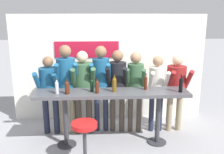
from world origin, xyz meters
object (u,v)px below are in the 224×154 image
person_far_left (49,87)px  wine_bottle_6 (146,82)px  person_center_right (117,82)px  wine_bottle_3 (57,87)px  person_left (66,80)px  wine_bottle_5 (67,87)px  wine_bottle_1 (181,84)px  tasting_table (112,100)px  person_far_right (157,86)px  wine_bottle_2 (114,84)px  person_right (135,83)px  wine_bottle_4 (97,86)px  person_center_left (83,84)px  person_rightmost (176,85)px  wine_bottle_0 (92,85)px  person_center (101,79)px  bar_stool (85,137)px

person_far_left → wine_bottle_6: 1.90m
person_center_right → wine_bottle_3: 1.27m
person_left → wine_bottle_6: size_ratio=5.97×
wine_bottle_5 → wine_bottle_6: 1.42m
wine_bottle_1 → wine_bottle_3: 2.19m
person_far_left → person_center_right: bearing=5.5°
tasting_table → wine_bottle_6: (0.62, 0.09, 0.30)m
person_far_right → wine_bottle_2: person_far_right is taller
person_right → wine_bottle_1: (0.73, -0.60, 0.14)m
person_left → wine_bottle_1: person_left is taller
wine_bottle_4 → wine_bottle_6: wine_bottle_6 is taller
person_center_left → person_rightmost: size_ratio=1.06×
wine_bottle_1 → wine_bottle_5: wine_bottle_1 is taller
wine_bottle_1 → wine_bottle_2: size_ratio=1.05×
person_far_left → person_center_right: 1.36m
person_rightmost → wine_bottle_0: bearing=-168.9°
person_center_right → person_right: person_center_right is taller
wine_bottle_3 → person_rightmost: bearing=14.0°
wine_bottle_5 → wine_bottle_1: bearing=-0.3°
tasting_table → wine_bottle_2: wine_bottle_2 is taller
person_center → wine_bottle_3: person_center is taller
person_far_right → wine_bottle_5: (-1.73, -0.59, 0.17)m
person_far_left → person_center: bearing=8.4°
wine_bottle_3 → wine_bottle_5: bearing=-6.6°
tasting_table → wine_bottle_0: wine_bottle_0 is taller
person_center_right → tasting_table: bearing=-95.1°
tasting_table → person_center_right: bearing=75.8°
tasting_table → wine_bottle_6: wine_bottle_6 is taller
wine_bottle_2 → wine_bottle_6: 0.59m
person_far_right → wine_bottle_2: (-0.90, -0.51, 0.19)m
person_rightmost → tasting_table: bearing=-164.1°
person_left → person_far_right: size_ratio=1.14×
wine_bottle_1 → wine_bottle_6: wine_bottle_1 is taller
person_center → wine_bottle_0: 0.59m
person_center_right → person_rightmost: size_ratio=1.06×
wine_bottle_3 → wine_bottle_1: bearing=-0.9°
person_center_right → person_rightmost: 1.20m
wine_bottle_2 → wine_bottle_1: bearing=-4.4°
tasting_table → wine_bottle_1: wine_bottle_1 is taller
tasting_table → wine_bottle_6: 0.69m
person_center → wine_bottle_6: 0.96m
person_far_right → wine_bottle_4: 1.35m
person_center → person_far_right: person_center is taller
person_far_left → wine_bottle_1: size_ratio=4.91×
tasting_table → bar_stool: size_ratio=3.78×
wine_bottle_4 → person_far_left: bearing=148.2°
person_rightmost → wine_bottle_2: bearing=-163.1°
person_center → wine_bottle_5: person_center is taller
wine_bottle_4 → wine_bottle_0: bearing=134.9°
tasting_table → person_center_left: 0.76m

